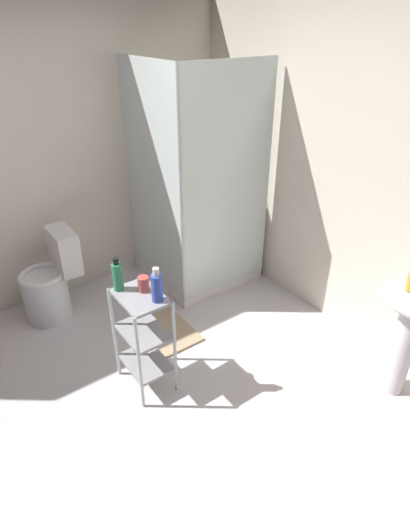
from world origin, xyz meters
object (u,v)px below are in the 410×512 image
pedestal_sink (410,322)px  rinse_cup (143,284)px  storage_cart (143,333)px  toilet (51,283)px  body_wash_bottle_green (117,276)px  bath_mat (164,329)px  shampoo_bottle_blue (157,287)px  shower_stall (194,238)px

pedestal_sink → rinse_cup: size_ratio=8.04×
storage_cart → rinse_cup: size_ratio=7.34×
toilet → pedestal_sink: bearing=36.2°
body_wash_bottle_green → storage_cart: bearing=28.0°
body_wash_bottle_green → bath_mat: (-0.27, 0.45, -0.83)m
storage_cart → rinse_cup: 0.36m
pedestal_sink → shampoo_bottle_blue: (-0.94, -1.28, 0.26)m
toilet → body_wash_bottle_green: bearing=10.5°
shower_stall → pedestal_sink: (1.94, 0.32, 0.12)m
bath_mat → rinse_cup: bearing=-40.9°
toilet → rinse_cup: size_ratio=7.54×
storage_cart → shampoo_bottle_blue: (0.11, 0.07, 0.40)m
storage_cart → body_wash_bottle_green: bearing=-152.0°
rinse_cup → bath_mat: size_ratio=0.17×
pedestal_sink → toilet: 2.73m
shower_stall → rinse_cup: 1.34m
toilet → body_wash_bottle_green: (1.01, 0.19, 0.53)m
shower_stall → pedestal_sink: bearing=9.5°
pedestal_sink → storage_cart: size_ratio=1.09×
toilet → rinse_cup: rinse_cup is taller
shower_stall → storage_cart: bearing=-48.8°
shower_stall → storage_cart: shower_stall is taller
rinse_cup → toilet: bearing=-164.5°
shower_stall → toilet: size_ratio=2.63×
bath_mat → storage_cart: bearing=-42.4°
pedestal_sink → bath_mat: bearing=-146.4°
pedestal_sink → bath_mat: 1.84m
toilet → body_wash_bottle_green: 1.15m
shower_stall → body_wash_bottle_green: (0.76, -1.10, 0.38)m
bath_mat → shower_stall: bearing=126.8°
shower_stall → shampoo_bottle_blue: (1.00, -0.96, 0.38)m
toilet → bath_mat: (0.73, 0.64, -0.31)m
toilet → bath_mat: toilet is taller
toilet → rinse_cup: (1.12, 0.31, 0.48)m
shampoo_bottle_blue → body_wash_bottle_green: 0.28m
storage_cart → toilet: bearing=-167.2°
shower_stall → bath_mat: 0.92m
pedestal_sink → body_wash_bottle_green: bearing=-129.8°
bath_mat → body_wash_bottle_green: bearing=-58.7°
body_wash_bottle_green → bath_mat: body_wash_bottle_green is taller
pedestal_sink → toilet: pedestal_sink is taller
body_wash_bottle_green → pedestal_sink: bearing=50.2°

